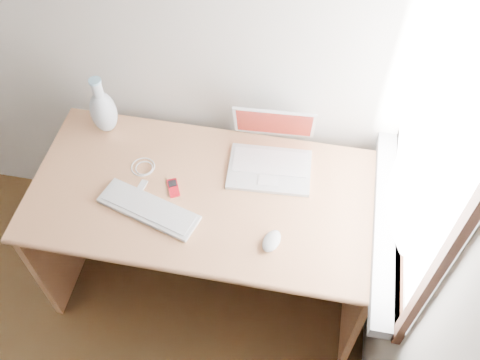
% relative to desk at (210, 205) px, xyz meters
% --- Properties ---
extents(window, '(0.11, 0.99, 1.10)m').
position_rel_desk_xyz_m(window, '(0.78, -0.10, 0.73)').
color(window, white).
rests_on(window, right_wall).
extents(desk, '(1.46, 0.73, 0.77)m').
position_rel_desk_xyz_m(desk, '(0.00, 0.00, 0.00)').
color(desk, tan).
rests_on(desk, floor).
extents(laptop, '(0.37, 0.31, 0.24)m').
position_rel_desk_xyz_m(laptop, '(0.25, 0.12, 0.28)').
color(laptop, silver).
rests_on(laptop, desk).
extents(external_keyboard, '(0.44, 0.24, 0.02)m').
position_rel_desk_xyz_m(external_keyboard, '(-0.20, -0.22, 0.23)').
color(external_keyboard, silver).
rests_on(external_keyboard, desk).
extents(mouse, '(0.09, 0.12, 0.04)m').
position_rel_desk_xyz_m(mouse, '(0.32, -0.28, 0.24)').
color(mouse, silver).
rests_on(mouse, desk).
extents(ipod, '(0.08, 0.10, 0.01)m').
position_rel_desk_xyz_m(ipod, '(-0.13, -0.09, 0.23)').
color(ipod, red).
rests_on(ipod, desk).
extents(cable_coil, '(0.11, 0.11, 0.01)m').
position_rel_desk_xyz_m(cable_coil, '(-0.29, -0.01, 0.23)').
color(cable_coil, silver).
rests_on(cable_coil, desk).
extents(remote, '(0.04, 0.08, 0.01)m').
position_rel_desk_xyz_m(remote, '(-0.26, -0.11, 0.23)').
color(remote, silver).
rests_on(remote, desk).
extents(vase, '(0.12, 0.12, 0.30)m').
position_rel_desk_xyz_m(vase, '(-0.51, 0.18, 0.34)').
color(vase, silver).
rests_on(vase, desk).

